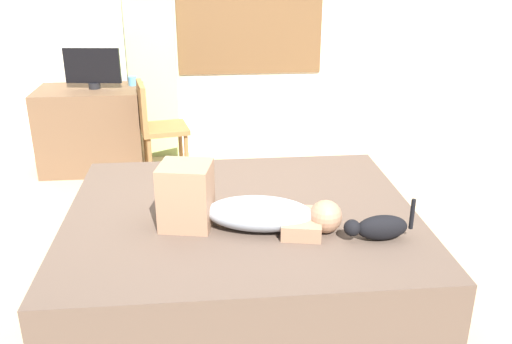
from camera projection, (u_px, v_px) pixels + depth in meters
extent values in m
plane|color=tan|center=(238.00, 282.00, 3.29)|extent=(16.00, 16.00, 0.00)
cube|color=brown|center=(250.00, 10.00, 4.97)|extent=(1.34, 0.02, 1.16)
cube|color=white|center=(250.00, 10.00, 4.97)|extent=(1.26, 0.02, 1.08)
cube|color=#38383D|center=(242.00, 278.00, 3.21)|extent=(1.98, 1.71, 0.14)
cube|color=#4C3D33|center=(242.00, 240.00, 3.11)|extent=(1.92, 1.66, 0.36)
ellipsoid|color=#8C939E|center=(259.00, 214.00, 2.82)|extent=(0.60, 0.37, 0.17)
sphere|color=#8C664C|center=(326.00, 217.00, 2.79)|extent=(0.17, 0.17, 0.17)
cube|color=#8C664C|center=(186.00, 195.00, 2.83)|extent=(0.30, 0.29, 0.34)
cube|color=#8C664C|center=(302.00, 223.00, 2.82)|extent=(0.25, 0.31, 0.08)
ellipsoid|color=black|center=(382.00, 228.00, 2.72)|extent=(0.26, 0.12, 0.13)
sphere|color=black|center=(352.00, 228.00, 2.70)|extent=(0.08, 0.08, 0.08)
cylinder|color=black|center=(412.00, 214.00, 2.72)|extent=(0.02, 0.02, 0.16)
cube|color=brown|center=(93.00, 129.00, 4.90)|extent=(0.90, 0.56, 0.74)
cylinder|color=black|center=(95.00, 86.00, 4.76)|extent=(0.10, 0.10, 0.05)
cube|color=black|center=(92.00, 66.00, 4.69)|extent=(0.48, 0.08, 0.30)
cylinder|color=teal|center=(133.00, 81.00, 4.87)|extent=(0.08, 0.08, 0.08)
cylinder|color=brown|center=(181.00, 148.00, 4.88)|extent=(0.04, 0.04, 0.44)
cylinder|color=brown|center=(187.00, 159.00, 4.61)|extent=(0.04, 0.04, 0.44)
cylinder|color=brown|center=(146.00, 151.00, 4.80)|extent=(0.04, 0.04, 0.44)
cylinder|color=brown|center=(150.00, 163.00, 4.53)|extent=(0.04, 0.04, 0.44)
cube|color=brown|center=(164.00, 129.00, 4.62)|extent=(0.45, 0.45, 0.04)
cube|color=brown|center=(142.00, 106.00, 4.49)|extent=(0.11, 0.38, 0.38)
cube|color=#ADCC75|center=(149.00, 30.00, 4.90)|extent=(0.44, 0.06, 2.39)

